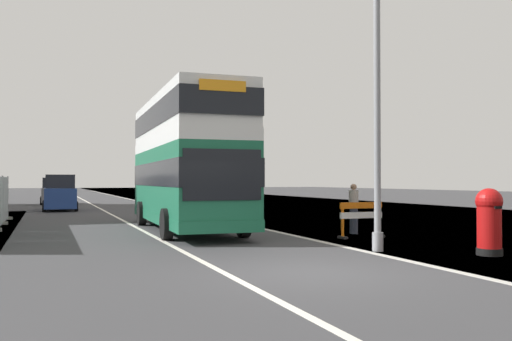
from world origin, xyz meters
The scene contains 8 objects.
ground centered at (0.61, 0.10, -0.05)m, with size 140.00×280.00×0.10m.
double_decker_bus centered at (-0.04, 10.20, 2.64)m, with size 3.06×10.57×4.96m.
lamppost_foreground centered at (3.27, 2.33, 3.88)m, with size 0.29×0.70×8.22m.
red_pillar_postbox centered at (5.44, 0.66, 0.92)m, with size 0.66×0.66×1.68m.
roadworks_barrier centered at (4.67, 5.44, 0.73)m, with size 1.57×0.49×1.16m.
car_oncoming_near centered at (-4.16, 26.48, 1.04)m, with size 2.04×4.35×2.24m.
car_receding_mid centered at (-4.43, 36.46, 0.98)m, with size 1.94×4.45×2.10m.
pedestrian_at_kerb centered at (5.18, 6.76, 0.88)m, with size 0.34×0.34×1.76m.
Camera 1 is at (-4.95, -10.24, 1.87)m, focal length 38.85 mm.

